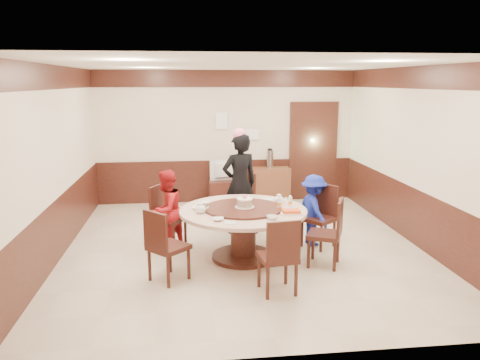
{
  "coord_description": "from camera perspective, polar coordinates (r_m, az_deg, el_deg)",
  "views": [
    {
      "loc": [
        -0.86,
        -6.93,
        2.56
      ],
      "look_at": [
        -0.06,
        -0.05,
        1.1
      ],
      "focal_mm": 35.0,
      "sensor_mm": 36.0,
      "label": 1
    }
  ],
  "objects": [
    {
      "name": "room",
      "position": [
        7.16,
        0.49,
        -0.04
      ],
      "size": [
        6.0,
        6.04,
        2.84
      ],
      "color": "beige",
      "rests_on": "ground"
    },
    {
      "name": "chair_0",
      "position": [
        7.52,
        9.62,
        -5.73
      ],
      "size": [
        0.62,
        0.62,
        0.97
      ],
      "rotation": [
        0.0,
        0.0,
        2.26
      ],
      "color": "#371711",
      "rests_on": "ground"
    },
    {
      "name": "notice_left",
      "position": [
        9.95,
        -2.25,
        7.22
      ],
      "size": [
        0.25,
        0.0,
        0.35
      ],
      "primitive_type": "cube",
      "color": "white",
      "rests_on": "room"
    },
    {
      "name": "shrimp_platter",
      "position": [
        6.57,
        6.25,
        -3.91
      ],
      "size": [
        0.3,
        0.2,
        0.06
      ],
      "color": "white",
      "rests_on": "banquet_table"
    },
    {
      "name": "side_cabinet",
      "position": [
        10.12,
        3.76,
        -0.6
      ],
      "size": [
        0.8,
        0.4,
        0.75
      ],
      "primitive_type": "cube",
      "color": "brown",
      "rests_on": "ground"
    },
    {
      "name": "bowl_1",
      "position": [
        6.31,
        3.94,
        -4.58
      ],
      "size": [
        0.15,
        0.15,
        0.05
      ],
      "primitive_type": "imported",
      "color": "white",
      "rests_on": "banquet_table"
    },
    {
      "name": "banquet_table",
      "position": [
        6.84,
        0.39,
        -5.34
      ],
      "size": [
        1.84,
        1.84,
        0.78
      ],
      "color": "#371711",
      "rests_on": "ground"
    },
    {
      "name": "television",
      "position": [
        9.9,
        -1.38,
        1.21
      ],
      "size": [
        0.79,
        0.19,
        0.45
      ],
      "primitive_type": "imported",
      "rotation": [
        0.0,
        0.0,
        3.25
      ],
      "color": "gray",
      "rests_on": "tv_stand"
    },
    {
      "name": "bottle_1",
      "position": [
        6.9,
        6.14,
        -2.7
      ],
      "size": [
        0.06,
        0.06,
        0.16
      ],
      "primitive_type": "cylinder",
      "color": "white",
      "rests_on": "banquet_table"
    },
    {
      "name": "bowl_4",
      "position": [
        6.81,
        -5.27,
        -3.42
      ],
      "size": [
        0.15,
        0.15,
        0.04
      ],
      "primitive_type": "imported",
      "color": "white",
      "rests_on": "banquet_table"
    },
    {
      "name": "chair_1",
      "position": [
        8.19,
        0.63,
        -4.08
      ],
      "size": [
        0.44,
        0.45,
        0.97
      ],
      "rotation": [
        0.0,
        0.0,
        3.13
      ],
      "color": "#371711",
      "rests_on": "ground"
    },
    {
      "name": "person_red",
      "position": [
        7.3,
        -8.95,
        -3.63
      ],
      "size": [
        0.73,
        0.77,
        1.25
      ],
      "primitive_type": "imported",
      "rotation": [
        0.0,
        0.0,
        4.13
      ],
      "color": "#A8161B",
      "rests_on": "ground"
    },
    {
      "name": "bowl_3",
      "position": [
        6.71,
        6.29,
        -3.64
      ],
      "size": [
        0.13,
        0.13,
        0.04
      ],
      "primitive_type": "imported",
      "color": "white",
      "rests_on": "banquet_table"
    },
    {
      "name": "teapot_left",
      "position": [
        6.58,
        -4.87,
        -3.56
      ],
      "size": [
        0.17,
        0.15,
        0.13
      ],
      "primitive_type": "ellipsoid",
      "color": "white",
      "rests_on": "banquet_table"
    },
    {
      "name": "bowl_0",
      "position": [
        7.09,
        -4.17,
        -2.79
      ],
      "size": [
        0.14,
        0.14,
        0.03
      ],
      "primitive_type": "imported",
      "color": "white",
      "rests_on": "banquet_table"
    },
    {
      "name": "saucer_near",
      "position": [
        6.13,
        -1.19,
        -5.22
      ],
      "size": [
        0.18,
        0.18,
        0.01
      ],
      "primitive_type": "cylinder",
      "color": "white",
      "rests_on": "banquet_table"
    },
    {
      "name": "tv_stand",
      "position": [
        10.0,
        -1.37,
        -1.47
      ],
      "size": [
        0.85,
        0.45,
        0.5
      ],
      "primitive_type": "cube",
      "color": "#371711",
      "rests_on": "ground"
    },
    {
      "name": "notice_right",
      "position": [
        10.05,
        1.48,
        5.55
      ],
      "size": [
        0.3,
        0.0,
        0.22
      ],
      "primitive_type": "cube",
      "color": "white",
      "rests_on": "room"
    },
    {
      "name": "chair_3",
      "position": [
        6.25,
        -8.82,
        -9.41
      ],
      "size": [
        0.62,
        0.62,
        0.97
      ],
      "rotation": [
        0.0,
        0.0,
        5.48
      ],
      "color": "#371711",
      "rests_on": "ground"
    },
    {
      "name": "teapot_right",
      "position": [
        7.09,
        4.77,
        -2.44
      ],
      "size": [
        0.17,
        0.15,
        0.13
      ],
      "primitive_type": "ellipsoid",
      "color": "white",
      "rests_on": "banquet_table"
    },
    {
      "name": "birthday_cake",
      "position": [
        6.76,
        0.57,
        -2.78
      ],
      "size": [
        0.28,
        0.28,
        0.19
      ],
      "color": "white",
      "rests_on": "banquet_table"
    },
    {
      "name": "person_blue",
      "position": [
        7.52,
        8.97,
        -3.63
      ],
      "size": [
        0.57,
        0.8,
        1.13
      ],
      "primitive_type": "imported",
      "rotation": [
        0.0,
        0.0,
        1.78
      ],
      "color": "#172799",
      "rests_on": "ground"
    },
    {
      "name": "saucer_far",
      "position": [
        7.32,
        3.41,
        -2.39
      ],
      "size": [
        0.18,
        0.18,
        0.01
      ],
      "primitive_type": "cylinder",
      "color": "white",
      "rests_on": "banquet_table"
    },
    {
      "name": "chair_4",
      "position": [
        5.86,
        4.63,
        -10.76
      ],
      "size": [
        0.49,
        0.5,
        0.97
      ],
      "rotation": [
        0.0,
        0.0,
        6.42
      ],
      "color": "#371711",
      "rests_on": "ground"
    },
    {
      "name": "person_standing",
      "position": [
        7.93,
        -0.06,
        -0.47
      ],
      "size": [
        0.73,
        0.59,
        1.72
      ],
      "primitive_type": "imported",
      "rotation": [
        0.0,
        0.0,
        3.46
      ],
      "color": "black",
      "rests_on": "ground"
    },
    {
      "name": "bowl_2",
      "position": [
        6.24,
        -2.67,
        -4.81
      ],
      "size": [
        0.15,
        0.15,
        0.04
      ],
      "primitive_type": "imported",
      "color": "white",
      "rests_on": "banquet_table"
    },
    {
      "name": "bowl_5",
      "position": [
        7.33,
        0.9,
        -2.2
      ],
      "size": [
        0.15,
        0.15,
        0.05
      ],
      "primitive_type": "imported",
      "color": "white",
      "rests_on": "banquet_table"
    },
    {
      "name": "chair_2",
      "position": [
        7.51,
        -8.73,
        -5.72
      ],
      "size": [
        0.6,
        0.6,
        0.97
      ],
      "rotation": [
        0.0,
        0.0,
        4.2
      ],
      "color": "#371711",
      "rests_on": "ground"
    },
    {
      "name": "bottle_0",
      "position": [
        6.8,
        4.78,
        -2.89
      ],
      "size": [
        0.06,
        0.06,
        0.16
      ],
      "primitive_type": "cylinder",
      "color": "white",
      "rests_on": "banquet_table"
    },
    {
      "name": "thermos",
      "position": [
        10.01,
        3.67,
        2.56
      ],
      "size": [
        0.15,
        0.15,
        0.38
      ],
      "primitive_type": "cylinder",
      "color": "silver",
      "rests_on": "side_cabinet"
    },
    {
      "name": "chair_5",
      "position": [
        6.76,
        10.37,
        -7.78
      ],
      "size": [
        0.59,
        0.59,
        0.97
      ],
      "rotation": [
        0.0,
        0.0,
        7.42
      ],
      "color": "#371711",
      "rests_on": "ground"
    }
  ]
}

